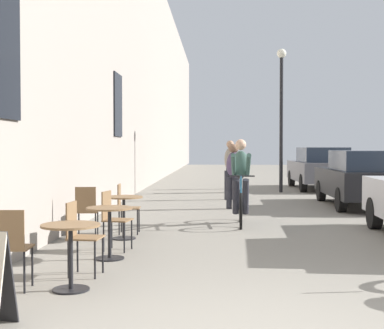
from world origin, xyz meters
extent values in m
cube|color=gray|center=(-3.45, 14.00, 4.71)|extent=(0.50, 68.00, 9.41)
cube|color=black|center=(-3.18, 2.54, 2.76)|extent=(0.04, 1.10, 1.70)
cube|color=black|center=(-3.18, 10.51, 2.69)|extent=(0.04, 1.10, 1.70)
cylinder|color=black|center=(-2.07, 1.55, 0.01)|extent=(0.40, 0.40, 0.02)
cylinder|color=black|center=(-2.07, 1.55, 0.36)|extent=(0.05, 0.05, 0.67)
cylinder|color=brown|center=(-2.07, 1.55, 0.71)|extent=(0.64, 0.64, 0.02)
cylinder|color=black|center=(-1.90, 2.39, 0.23)|extent=(0.02, 0.02, 0.45)
cylinder|color=black|center=(-1.92, 2.07, 0.23)|extent=(0.02, 0.02, 0.45)
cylinder|color=black|center=(-2.22, 2.41, 0.23)|extent=(0.02, 0.02, 0.45)
cylinder|color=black|center=(-2.25, 2.09, 0.23)|extent=(0.02, 0.02, 0.45)
cube|color=brown|center=(-2.07, 2.24, 0.46)|extent=(0.41, 0.41, 0.02)
cube|color=brown|center=(-2.25, 2.25, 0.68)|extent=(0.05, 0.34, 0.42)
cylinder|color=black|center=(-2.88, 1.70, 0.23)|extent=(0.02, 0.02, 0.45)
cylinder|color=black|center=(-2.55, 1.73, 0.23)|extent=(0.02, 0.02, 0.45)
cylinder|color=black|center=(-2.53, 1.40, 0.23)|extent=(0.02, 0.02, 0.45)
cube|color=brown|center=(-2.70, 1.55, 0.46)|extent=(0.41, 0.41, 0.02)
cube|color=brown|center=(-2.69, 1.37, 0.68)|extent=(0.34, 0.05, 0.42)
cylinder|color=black|center=(-1.98, 3.22, 0.01)|extent=(0.40, 0.40, 0.02)
cylinder|color=black|center=(-1.98, 3.22, 0.36)|extent=(0.05, 0.05, 0.67)
cylinder|color=brown|center=(-1.98, 3.22, 0.71)|extent=(0.64, 0.64, 0.02)
cylinder|color=black|center=(-1.79, 3.98, 0.23)|extent=(0.02, 0.02, 0.45)
cylinder|color=black|center=(-1.85, 3.66, 0.23)|extent=(0.02, 0.02, 0.45)
cylinder|color=black|center=(-2.11, 4.04, 0.23)|extent=(0.02, 0.02, 0.45)
cylinder|color=black|center=(-2.17, 3.72, 0.23)|extent=(0.02, 0.02, 0.45)
cube|color=brown|center=(-1.98, 3.85, 0.46)|extent=(0.44, 0.44, 0.02)
cube|color=brown|center=(-2.15, 3.88, 0.68)|extent=(0.08, 0.34, 0.42)
cylinder|color=black|center=(-2.07, 4.90, 0.01)|extent=(0.40, 0.40, 0.02)
cylinder|color=black|center=(-2.07, 4.90, 0.36)|extent=(0.05, 0.05, 0.67)
cylinder|color=brown|center=(-2.07, 4.90, 0.71)|extent=(0.64, 0.64, 0.02)
cylinder|color=black|center=(-1.91, 5.64, 0.23)|extent=(0.02, 0.02, 0.45)
cylinder|color=black|center=(-1.90, 5.32, 0.23)|extent=(0.02, 0.02, 0.45)
cylinder|color=black|center=(-2.24, 5.62, 0.23)|extent=(0.02, 0.02, 0.45)
cylinder|color=black|center=(-2.22, 5.30, 0.23)|extent=(0.02, 0.02, 0.45)
cube|color=brown|center=(-2.07, 5.47, 0.46)|extent=(0.40, 0.40, 0.02)
cube|color=brown|center=(-2.25, 5.46, 0.68)|extent=(0.04, 0.34, 0.42)
cylinder|color=black|center=(-2.87, 5.04, 0.23)|extent=(0.02, 0.02, 0.45)
cylinder|color=black|center=(-2.55, 5.07, 0.23)|extent=(0.02, 0.02, 0.45)
cylinder|color=black|center=(-2.84, 4.72, 0.23)|extent=(0.02, 0.02, 0.45)
cylinder|color=black|center=(-2.52, 4.75, 0.23)|extent=(0.02, 0.02, 0.45)
cube|color=brown|center=(-2.69, 4.90, 0.46)|extent=(0.42, 0.42, 0.02)
cube|color=brown|center=(-2.68, 4.72, 0.68)|extent=(0.34, 0.06, 0.42)
torus|color=black|center=(-0.04, 6.14, 0.33)|extent=(0.07, 0.71, 0.71)
torus|color=black|center=(-0.01, 7.19, 0.33)|extent=(0.07, 0.71, 0.71)
cylinder|color=#286084|center=(-0.01, 7.10, 0.61)|extent=(0.04, 0.22, 0.58)
cylinder|color=#286084|center=(-0.03, 6.60, 0.95)|extent=(0.06, 0.83, 0.14)
cylinder|color=#286084|center=(-0.04, 6.17, 0.67)|extent=(0.04, 0.09, 0.67)
cylinder|color=#286084|center=(-0.02, 6.69, 0.37)|extent=(0.07, 1.00, 0.12)
cylinder|color=black|center=(-0.04, 6.19, 1.00)|extent=(0.52, 0.05, 0.03)
ellipsoid|color=black|center=(-0.01, 7.01, 0.93)|extent=(0.12, 0.24, 0.06)
ellipsoid|color=#38564C|center=(-0.01, 6.93, 1.21)|extent=(0.35, 0.36, 0.59)
sphere|color=tan|center=(-0.02, 6.89, 1.60)|extent=(0.22, 0.22, 0.22)
cylinder|color=#26262D|center=(0.08, 6.85, 0.55)|extent=(0.14, 0.40, 0.75)
cylinder|color=#26262D|center=(-0.12, 6.86, 0.55)|extent=(0.14, 0.40, 0.75)
cylinder|color=#38564C|center=(0.12, 6.54, 1.20)|extent=(0.10, 0.75, 0.48)
cylinder|color=#38564C|center=(-0.17, 6.55, 1.20)|extent=(0.13, 0.75, 0.48)
cylinder|color=#26262D|center=(0.00, 9.50, 0.40)|extent=(0.14, 0.14, 0.79)
cylinder|color=#26262D|center=(-0.19, 9.53, 0.40)|extent=(0.14, 0.14, 0.79)
ellipsoid|color=#4C3D5B|center=(-0.10, 9.52, 1.11)|extent=(0.37, 0.28, 0.63)
sphere|color=brown|center=(-0.10, 9.52, 1.52)|extent=(0.22, 0.22, 0.22)
cylinder|color=#26262D|center=(-0.02, 11.94, 0.43)|extent=(0.14, 0.14, 0.86)
cylinder|color=#26262D|center=(-0.21, 11.91, 0.43)|extent=(0.14, 0.14, 0.86)
ellipsoid|color=gray|center=(-0.11, 11.92, 1.20)|extent=(0.37, 0.29, 0.68)
sphere|color=#A57A5B|center=(-0.11, 11.92, 1.63)|extent=(0.22, 0.22, 0.22)
cylinder|color=#26262D|center=(0.02, 14.51, 0.39)|extent=(0.14, 0.14, 0.77)
cylinder|color=#26262D|center=(0.22, 14.52, 0.39)|extent=(0.14, 0.14, 0.77)
ellipsoid|color=#4C3D5B|center=(0.12, 14.52, 1.08)|extent=(0.35, 0.26, 0.61)
sphere|color=brown|center=(0.12, 14.52, 1.48)|extent=(0.22, 0.22, 0.22)
cylinder|color=#26262D|center=(0.10, 16.04, 0.41)|extent=(0.14, 0.14, 0.81)
cylinder|color=#26262D|center=(-0.10, 16.02, 0.41)|extent=(0.14, 0.14, 0.81)
ellipsoid|color=#2D3342|center=(0.00, 16.03, 1.13)|extent=(0.36, 0.27, 0.64)
sphere|color=brown|center=(0.00, 16.03, 1.56)|extent=(0.22, 0.22, 0.22)
cylinder|color=black|center=(1.69, 14.67, 2.30)|extent=(0.12, 0.12, 4.60)
sphere|color=silver|center=(1.69, 14.67, 4.74)|extent=(0.32, 0.32, 0.32)
cylinder|color=black|center=(2.49, 6.25, 0.30)|extent=(0.21, 0.60, 0.60)
cube|color=black|center=(3.25, 10.26, 0.63)|extent=(1.75, 4.12, 0.67)
cube|color=#283342|center=(3.24, 9.77, 1.21)|extent=(1.45, 2.23, 0.50)
cylinder|color=black|center=(2.49, 11.62, 0.30)|extent=(0.20, 0.59, 0.59)
cylinder|color=black|center=(4.04, 11.60, 0.30)|extent=(0.20, 0.59, 0.59)
cylinder|color=black|center=(2.46, 8.91, 0.30)|extent=(0.20, 0.59, 0.59)
cube|color=#595960|center=(3.27, 16.20, 0.66)|extent=(1.82, 4.33, 0.70)
cube|color=#283342|center=(3.27, 15.69, 1.28)|extent=(1.52, 2.34, 0.52)
cylinder|color=black|center=(2.44, 17.62, 0.31)|extent=(0.21, 0.62, 0.62)
cylinder|color=black|center=(4.07, 17.64, 0.31)|extent=(0.21, 0.62, 0.62)
cylinder|color=black|center=(2.47, 14.77, 0.31)|extent=(0.21, 0.62, 0.62)
cylinder|color=black|center=(4.09, 14.79, 0.31)|extent=(0.21, 0.62, 0.62)
camera|label=1|loc=(-0.49, -4.29, 1.55)|focal=51.52mm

